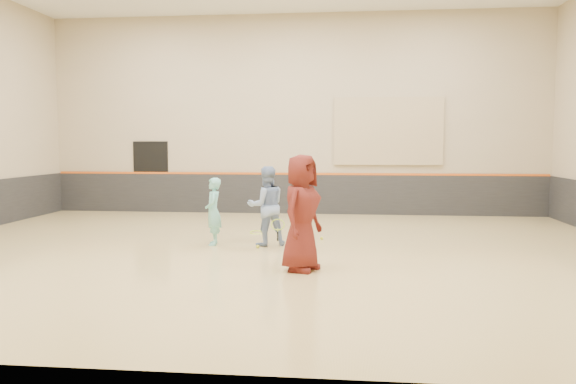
# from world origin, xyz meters

# --- Properties ---
(room) EXTENTS (15.04, 12.04, 6.22)m
(room) POSITION_xyz_m (0.00, 0.00, 0.81)
(room) COLOR tan
(room) RESTS_ON ground
(wainscot_back) EXTENTS (14.90, 0.04, 1.20)m
(wainscot_back) POSITION_xyz_m (0.00, 5.97, 0.60)
(wainscot_back) COLOR #232326
(wainscot_back) RESTS_ON floor
(accent_stripe) EXTENTS (14.90, 0.03, 0.06)m
(accent_stripe) POSITION_xyz_m (0.00, 5.96, 1.22)
(accent_stripe) COLOR #D85914
(accent_stripe) RESTS_ON wall_back
(acoustic_panel) EXTENTS (3.20, 0.08, 2.00)m
(acoustic_panel) POSITION_xyz_m (2.80, 5.95, 2.50)
(acoustic_panel) COLOR tan
(acoustic_panel) RESTS_ON wall_back
(doorway) EXTENTS (1.10, 0.05, 2.20)m
(doorway) POSITION_xyz_m (-4.50, 5.98, 1.10)
(doorway) COLOR black
(doorway) RESTS_ON floor
(girl) EXTENTS (0.44, 0.58, 1.42)m
(girl) POSITION_xyz_m (-1.20, 0.55, 0.71)
(girl) COLOR #7AD4CF
(girl) RESTS_ON floor
(instructor) EXTENTS (0.99, 0.89, 1.67)m
(instructor) POSITION_xyz_m (-0.08, 0.61, 0.83)
(instructor) COLOR #849ECD
(instructor) RESTS_ON floor
(young_man) EXTENTS (0.95, 1.13, 1.96)m
(young_man) POSITION_xyz_m (0.84, -1.64, 0.98)
(young_man) COLOR maroon
(young_man) RESTS_ON floor
(held_racket) EXTENTS (0.46, 0.46, 0.49)m
(held_racket) POSITION_xyz_m (0.21, 0.21, 0.50)
(held_racket) COLOR #99C12A
(held_racket) RESTS_ON instructor
(spare_racket) EXTENTS (0.76, 0.76, 0.13)m
(spare_racket) POSITION_xyz_m (-0.54, 2.15, 0.07)
(spare_racket) COLOR #B5DC30
(spare_racket) RESTS_ON floor
(ball_under_racket) EXTENTS (0.07, 0.07, 0.07)m
(ball_under_racket) POSITION_xyz_m (-0.21, 0.26, 0.03)
(ball_under_racket) COLOR yellow
(ball_under_racket) RESTS_ON floor
(ball_in_hand) EXTENTS (0.07, 0.07, 0.07)m
(ball_in_hand) POSITION_xyz_m (0.96, -1.86, 1.20)
(ball_in_hand) COLOR #C8D631
(ball_in_hand) RESTS_ON young_man
(ball_beside_spare) EXTENTS (0.07, 0.07, 0.07)m
(ball_beside_spare) POSITION_xyz_m (1.05, 1.39, 0.03)
(ball_beside_spare) COLOR yellow
(ball_beside_spare) RESTS_ON floor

